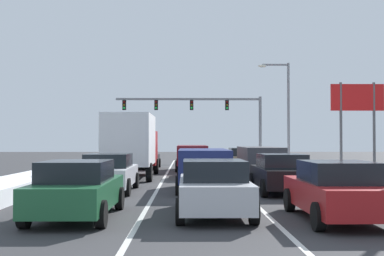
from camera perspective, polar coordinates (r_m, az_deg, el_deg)
ground_plane at (r=22.80m, az=0.62°, el=-6.54°), size 120.00×120.00×0.00m
lane_stripe_between_right_lane_and_center_lane at (r=26.96m, az=4.06°, el=-5.73°), size 0.14×44.91×0.01m
lane_stripe_between_center_lane_and_left_lane at (r=26.89m, az=-3.21°, el=-5.74°), size 0.14×44.91×0.01m
snow_bank_right_shoulder at (r=27.88m, az=15.02°, el=-5.07°), size 1.79×44.91×0.47m
snow_bank_left_shoulder at (r=27.62m, az=-14.31°, el=-5.00°), size 2.04×44.91×0.57m
sedan_red_right_lane_nearest at (r=13.22m, az=16.42°, el=-6.93°), size 2.00×4.50×1.51m
sedan_black_right_lane_second at (r=19.47m, az=10.25°, el=-5.15°), size 2.00×4.50×1.51m
suv_charcoal_right_lane_third at (r=26.47m, az=7.88°, el=-3.60°), size 2.16×4.90×1.67m
sedan_tan_right_lane_fourth at (r=33.05m, az=5.81°, el=-3.60°), size 2.00×4.50×1.51m
sedan_silver_center_lane_nearest at (r=13.50m, az=2.52°, el=-6.87°), size 2.00×4.50×1.51m
suv_navy_center_lane_second at (r=19.88m, az=1.32°, el=-4.37°), size 2.16×4.90×1.67m
sedan_gray_center_lane_third at (r=26.81m, az=0.86°, el=-4.13°), size 2.00×4.50×1.51m
suv_maroon_center_lane_fourth at (r=32.87m, az=0.01°, el=-3.17°), size 2.16×4.90×1.67m
sedan_green_left_lane_nearest at (r=13.38m, az=-13.12°, el=-6.88°), size 2.00×4.50×1.51m
sedan_white_left_lane_second at (r=19.77m, az=-9.56°, el=-5.10°), size 2.00×4.50×1.51m
box_truck_left_lane_third at (r=26.72m, az=-6.99°, el=-1.69°), size 2.53×7.20×3.36m
sedan_black_left_lane_fourth at (r=35.19m, az=-5.41°, el=-3.46°), size 2.00×4.50×1.51m
traffic_light_gantry at (r=47.30m, az=1.55°, el=2.07°), size 14.00×0.47×6.20m
street_lamp_right_mid at (r=41.99m, az=10.62°, el=2.76°), size 2.66×0.36×8.49m
roadside_sign_right at (r=31.21m, az=18.58°, el=2.31°), size 3.20×0.16×5.50m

